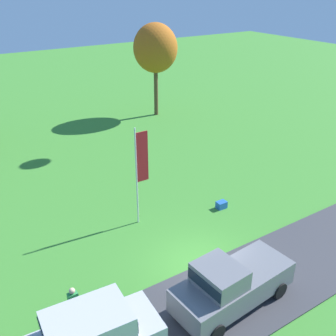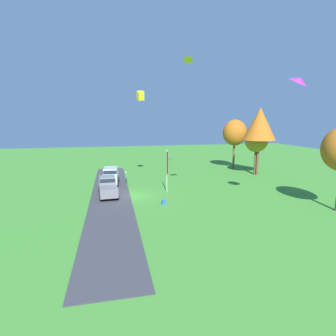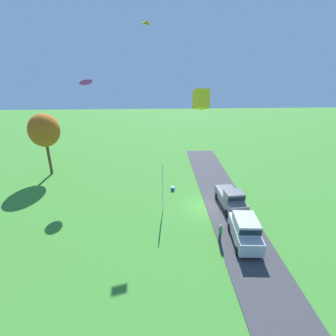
# 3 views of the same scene
# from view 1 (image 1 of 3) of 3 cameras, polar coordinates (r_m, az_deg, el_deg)

# --- Properties ---
(ground_plane) EXTENTS (120.00, 120.00, 0.00)m
(ground_plane) POSITION_cam_1_polar(r_m,az_deg,el_deg) (18.07, 4.46, -13.84)
(ground_plane) COLOR #3D842D
(pavement_strip) EXTENTS (36.00, 4.40, 0.06)m
(pavement_strip) POSITION_cam_1_polar(r_m,az_deg,el_deg) (16.79, 9.33, -17.79)
(pavement_strip) COLOR #38383D
(pavement_strip) RESTS_ON ground
(car_pickup_mid_row) EXTENTS (5.13, 2.34, 2.14)m
(car_pickup_mid_row) POSITION_cam_1_polar(r_m,az_deg,el_deg) (15.65, 8.98, -16.28)
(car_pickup_mid_row) COLOR slate
(car_pickup_mid_row) RESTS_ON ground
(person_on_lawn) EXTENTS (0.36, 0.24, 1.71)m
(person_on_lawn) POSITION_cam_1_polar(r_m,az_deg,el_deg) (15.38, -13.47, -18.91)
(person_on_lawn) COLOR #2D334C
(person_on_lawn) RESTS_ON ground
(tree_left_of_center) EXTENTS (3.84, 3.84, 8.10)m
(tree_left_of_center) POSITION_cam_1_polar(r_m,az_deg,el_deg) (35.45, -1.84, 16.96)
(tree_left_of_center) COLOR brown
(tree_left_of_center) RESTS_ON ground
(flag_banner) EXTENTS (0.71, 0.08, 5.22)m
(flag_banner) POSITION_cam_1_polar(r_m,az_deg,el_deg) (19.26, -4.04, 0.60)
(flag_banner) COLOR silver
(flag_banner) RESTS_ON ground
(cooler_box) EXTENTS (0.56, 0.40, 0.40)m
(cooler_box) POSITION_cam_1_polar(r_m,az_deg,el_deg) (21.99, 7.76, -5.31)
(cooler_box) COLOR blue
(cooler_box) RESTS_ON ground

